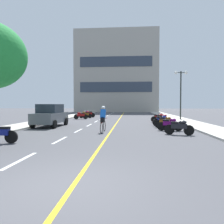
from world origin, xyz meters
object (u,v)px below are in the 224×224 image
at_px(street_lamp_mid, 181,84).
at_px(motorcycle_3, 170,124).
at_px(motorcycle_2, 179,127).
at_px(parked_car_near, 50,115).
at_px(motorcycle_9, 85,115).
at_px(motorcycle_10, 89,114).
at_px(motorcycle_7, 159,117).
at_px(motorcycle_6, 162,119).
at_px(motorcycle_4, 166,122).
at_px(motorcycle_5, 162,120).
at_px(motorcycle_11, 88,113).
at_px(motorcycle_8, 81,115).
at_px(cyclist_rider, 103,119).

xyz_separation_m(street_lamp_mid, motorcycle_3, (-2.99, -10.07, -3.58)).
bearing_deg(motorcycle_2, parked_car_near, 155.87).
bearing_deg(motorcycle_9, motorcycle_10, 85.98).
height_order(motorcycle_2, motorcycle_3, same).
bearing_deg(street_lamp_mid, motorcycle_7, -135.28).
relative_size(motorcycle_6, motorcycle_10, 0.98).
xyz_separation_m(motorcycle_6, motorcycle_7, (-0.09, 1.61, 0.00)).
height_order(motorcycle_3, motorcycle_4, same).
distance_m(motorcycle_5, motorcycle_9, 12.70).
bearing_deg(motorcycle_5, motorcycle_11, 124.11).
bearing_deg(motorcycle_9, motorcycle_4, -52.98).
xyz_separation_m(motorcycle_2, motorcycle_11, (-8.94, 18.58, 0.00)).
bearing_deg(street_lamp_mid, motorcycle_8, 175.49).
bearing_deg(motorcycle_8, motorcycle_6, -30.35).
bearing_deg(motorcycle_2, motorcycle_10, 116.76).
bearing_deg(motorcycle_6, motorcycle_8, 149.65).
xyz_separation_m(motorcycle_2, motorcycle_3, (-0.19, 1.91, 0.00)).
bearing_deg(motorcycle_7, motorcycle_4, -92.45).
xyz_separation_m(motorcycle_6, cyclist_rider, (-4.77, -6.75, 0.41)).
xyz_separation_m(parked_car_near, cyclist_rider, (4.71, -3.28, -0.03)).
bearing_deg(motorcycle_4, street_lamp_mid, 69.99).
relative_size(parked_car_near, motorcycle_8, 2.53).
bearing_deg(motorcycle_6, parked_car_near, -159.87).
bearing_deg(motorcycle_4, motorcycle_3, -90.33).
distance_m(motorcycle_4, motorcycle_9, 14.12).
relative_size(motorcycle_4, motorcycle_6, 1.02).
bearing_deg(motorcycle_2, motorcycle_8, 124.34).
relative_size(motorcycle_3, motorcycle_8, 1.01).
xyz_separation_m(parked_car_near, motorcycle_5, (9.16, 1.46, -0.44)).
relative_size(motorcycle_3, motorcycle_5, 1.03).
bearing_deg(motorcycle_4, motorcycle_11, 120.69).
xyz_separation_m(motorcycle_11, cyclist_rider, (4.31, -17.68, 0.41)).
xyz_separation_m(motorcycle_5, motorcycle_9, (-8.50, 9.44, 0.00)).
distance_m(motorcycle_7, motorcycle_11, 12.95).
height_order(motorcycle_3, motorcycle_6, same).
height_order(motorcycle_3, motorcycle_11, same).
height_order(street_lamp_mid, cyclist_rider, street_lamp_mid).
xyz_separation_m(motorcycle_2, cyclist_rider, (-4.63, 0.90, 0.41)).
relative_size(parked_car_near, motorcycle_2, 2.55).
distance_m(parked_car_near, motorcycle_10, 12.80).
relative_size(parked_car_near, motorcycle_3, 2.52).
relative_size(parked_car_near, motorcycle_6, 2.55).
height_order(motorcycle_9, motorcycle_11, same).
xyz_separation_m(motorcycle_9, cyclist_rider, (4.05, -14.18, 0.41)).
xyz_separation_m(motorcycle_4, motorcycle_5, (-0.00, 1.83, 0.00)).
height_order(motorcycle_3, motorcycle_10, same).
distance_m(motorcycle_2, cyclist_rider, 4.74).
bearing_deg(motorcycle_9, motorcycle_2, -60.08).
relative_size(motorcycle_6, cyclist_rider, 0.94).
height_order(motorcycle_3, motorcycle_9, same).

